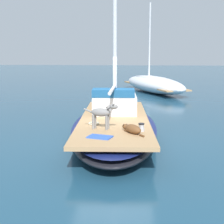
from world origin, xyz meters
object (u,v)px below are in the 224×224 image
object	(u,v)px
dog_brown	(132,129)
moored_boat_far_astern	(154,84)
deck_winch	(141,128)
deck_towel	(100,137)
sailboat_main	(114,128)
dog_grey	(102,113)
coiled_rope	(94,123)

from	to	relation	value
dog_brown	moored_boat_far_astern	size ratio (longest dim) A/B	0.11
deck_winch	deck_towel	world-z (taller)	deck_winch
dog_brown	deck_towel	world-z (taller)	dog_brown
sailboat_main	deck_winch	bearing A→B (deg)	-65.65
dog_grey	moored_boat_far_astern	distance (m)	14.18
dog_brown	coiled_rope	world-z (taller)	dog_brown
sailboat_main	moored_boat_far_astern	world-z (taller)	moored_boat_far_astern
sailboat_main	deck_winch	xyz separation A→B (m)	(0.81, -1.78, 0.42)
coiled_rope	dog_grey	bearing A→B (deg)	-62.81
sailboat_main	dog_brown	size ratio (longest dim) A/B	8.76
coiled_rope	moored_boat_far_astern	bearing A→B (deg)	80.17
sailboat_main	moored_boat_far_astern	xyz separation A→B (m)	(1.81, 12.41, 0.23)
coiled_rope	moored_boat_far_astern	xyz separation A→B (m)	(2.33, 13.43, -0.12)
dog_brown	dog_grey	size ratio (longest dim) A/B	0.90
deck_winch	moored_boat_far_astern	xyz separation A→B (m)	(1.00, 14.19, -0.19)
dog_brown	moored_boat_far_astern	bearing A→B (deg)	85.10
dog_brown	moored_boat_far_astern	world-z (taller)	moored_boat_far_astern
deck_winch	deck_towel	xyz separation A→B (m)	(-0.99, -0.71, -0.08)
dog_grey	deck_towel	xyz separation A→B (m)	(0.03, -0.88, -0.41)
sailboat_main	deck_winch	distance (m)	2.00
coiled_rope	moored_boat_far_astern	world-z (taller)	moored_boat_far_astern
dog_grey	deck_winch	world-z (taller)	dog_grey
deck_winch	coiled_rope	xyz separation A→B (m)	(-1.32, 0.76, -0.08)
deck_winch	coiled_rope	world-z (taller)	deck_winch
coiled_rope	deck_towel	distance (m)	1.51
moored_boat_far_astern	coiled_rope	bearing A→B (deg)	-99.83
coiled_rope	moored_boat_far_astern	distance (m)	13.63
deck_towel	moored_boat_far_astern	distance (m)	15.03
moored_boat_far_astern	deck_towel	bearing A→B (deg)	-97.61
deck_towel	dog_grey	bearing A→B (deg)	91.80
sailboat_main	deck_towel	xyz separation A→B (m)	(-0.18, -2.50, 0.34)
coiled_rope	deck_towel	size ratio (longest dim) A/B	0.58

